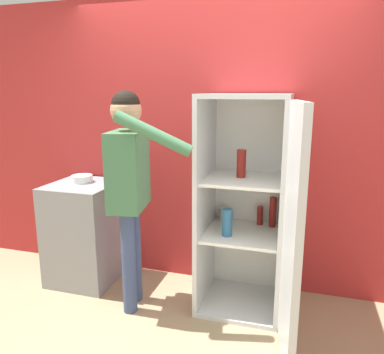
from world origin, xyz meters
The scene contains 6 objects.
ground_plane centered at (0.00, 0.00, 0.00)m, with size 12.00×12.00×0.00m, color tan.
wall_back centered at (0.00, 0.98, 1.27)m, with size 7.00×0.06×2.55m.
refrigerator centered at (0.44, 0.52, 0.86)m, with size 0.79×1.30×1.72m.
person centered at (-0.49, 0.33, 1.12)m, with size 0.73×0.57×1.75m.
counter centered at (-1.12, 0.63, 0.46)m, with size 0.58×0.61×0.93m.
bowl centered at (-1.15, 0.68, 0.96)m, with size 0.19×0.19×0.07m.
Camera 1 is at (0.78, -2.23, 1.74)m, focal length 35.00 mm.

